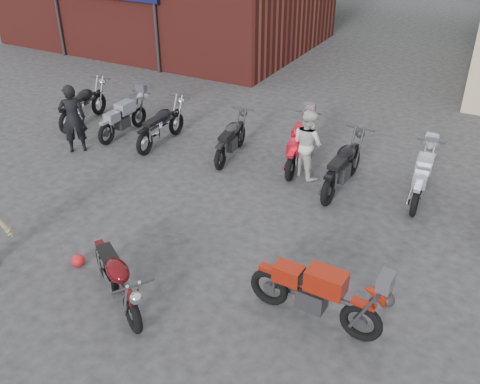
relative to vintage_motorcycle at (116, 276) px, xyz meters
The scene contains 13 objects.
ground 0.71m from the vintage_motorcycle, 83.16° to the left, with size 90.00×90.00×0.00m, color #2C2B2E.
vintage_motorcycle is the anchor object (origin of this frame).
sportbike 3.15m from the vintage_motorcycle, 20.80° to the left, with size 2.12×0.70×1.23m, color #9E1D0D, non-canonical shape.
helmet 1.45m from the vintage_motorcycle, 161.35° to the left, with size 0.23×0.23×0.22m, color red.
person_dark 6.16m from the vintage_motorcycle, 139.30° to the left, with size 0.64×0.42×1.75m, color black.
person_light 5.63m from the vintage_motorcycle, 79.94° to the left, with size 0.79×0.61×1.62m, color silver.
row_bike_0 7.95m from the vintage_motorcycle, 136.26° to the left, with size 2.05×0.68×1.19m, color black, non-canonical shape.
row_bike_1 6.84m from the vintage_motorcycle, 128.20° to the left, with size 1.86×0.61×1.08m, color #969AA4, non-canonical shape.
row_bike_2 6.17m from the vintage_motorcycle, 119.06° to the left, with size 1.96×0.65×1.14m, color black, non-canonical shape.
row_bike_3 5.66m from the vintage_motorcycle, 100.48° to the left, with size 1.88×0.62×1.09m, color #262628, non-canonical shape.
row_bike_4 5.94m from the vintage_motorcycle, 83.88° to the left, with size 2.01×0.66×1.17m, color #A90E20, non-canonical shape.
row_bike_5 5.67m from the vintage_motorcycle, 70.30° to the left, with size 2.14×0.71×1.24m, color black, non-canonical shape.
row_bike_6 6.72m from the vintage_motorcycle, 58.16° to the left, with size 1.95×0.64×1.13m, color gray, non-canonical shape.
Camera 1 is at (4.82, -5.32, 5.96)m, focal length 40.00 mm.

